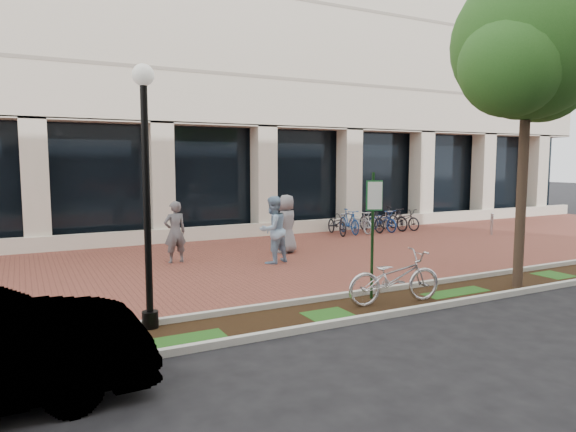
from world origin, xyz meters
name	(u,v)px	position (x,y,z in m)	size (l,w,h in m)	color
ground	(272,260)	(0.00, 0.00, 0.00)	(120.00, 120.00, 0.00)	black
brick_plaza	(272,260)	(0.00, 0.00, 0.01)	(40.00, 9.00, 0.01)	brown
planting_strip	(386,303)	(0.00, -5.25, 0.01)	(40.00, 1.50, 0.01)	black
curb_plaza_side	(364,292)	(0.00, -4.50, 0.06)	(40.00, 0.12, 0.12)	#BABBB0
curb_street_side	(411,310)	(0.00, -6.00, 0.06)	(40.00, 0.12, 0.12)	#BABBB0
near_office_building	(171,1)	(0.00, 10.47, 10.05)	(40.00, 12.12, 16.00)	beige
parking_sign	(373,220)	(-0.04, -4.82, 1.66)	(0.34, 0.07, 2.63)	#153B17
lamppost	(146,183)	(-4.55, -4.61, 2.50)	(0.36, 0.36, 4.43)	black
street_tree	(529,54)	(3.56, -5.51, 5.18)	(3.94, 3.29, 7.04)	#4A372A
locked_bicycle	(394,277)	(0.15, -5.32, 0.54)	(0.71, 2.04, 1.07)	silver
pedestrian_left	(175,232)	(-2.63, 0.84, 0.87)	(0.64, 0.42, 1.75)	#5A5A5E
pedestrian_mid	(273,230)	(-0.21, -0.47, 0.95)	(0.92, 0.72, 1.89)	#8AAFCE
pedestrian_right	(287,224)	(0.87, 0.79, 0.91)	(0.89, 0.58, 1.83)	slate
bollard	(492,224)	(9.75, 0.59, 0.44)	(0.12, 0.12, 0.87)	silver
bike_rack_cluster	(372,221)	(6.12, 3.44, 0.46)	(4.15, 1.77, 0.99)	black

